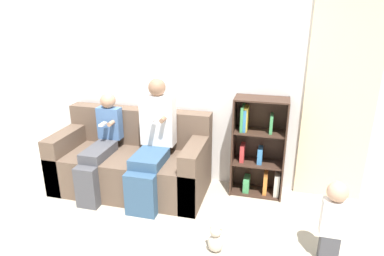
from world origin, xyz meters
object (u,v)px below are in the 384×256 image
(couch, at_px, (132,163))
(child_seated, at_px, (100,146))
(bookshelf, at_px, (258,148))
(teddy_bear, at_px, (216,239))
(toddler_standing, at_px, (333,219))
(adult_seated, at_px, (153,141))

(couch, distance_m, child_seated, 0.43)
(bookshelf, distance_m, teddy_bear, 1.28)
(couch, height_order, toddler_standing, couch)
(child_seated, distance_m, teddy_bear, 1.72)
(child_seated, xyz_separation_m, toddler_standing, (2.46, -0.58, -0.16))
(adult_seated, bearing_deg, bookshelf, 19.95)
(teddy_bear, bearing_deg, adult_seated, 138.47)
(adult_seated, distance_m, child_seated, 0.64)
(couch, relative_size, bookshelf, 1.55)
(couch, bearing_deg, adult_seated, -19.91)
(adult_seated, height_order, child_seated, adult_seated)
(bookshelf, bearing_deg, toddler_standing, -55.78)
(toddler_standing, xyz_separation_m, teddy_bear, (-0.97, -0.14, -0.29))
(adult_seated, relative_size, toddler_standing, 1.76)
(child_seated, bearing_deg, couch, 28.20)
(adult_seated, xyz_separation_m, bookshelf, (1.13, 0.41, -0.13))
(adult_seated, height_order, toddler_standing, adult_seated)
(toddler_standing, bearing_deg, couch, 160.86)
(teddy_bear, bearing_deg, bookshelf, 77.64)
(bookshelf, height_order, teddy_bear, bookshelf)
(couch, bearing_deg, bookshelf, 11.42)
(couch, bearing_deg, teddy_bear, -36.66)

